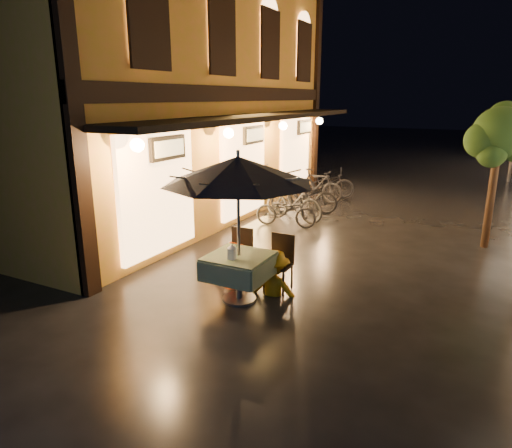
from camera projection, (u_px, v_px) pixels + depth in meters
The scene contains 15 objects.
ground at pixel (311, 303), 7.39m from camera, with size 90.00×90.00×0.00m, color black.
west_building at pixel (169, 78), 12.35m from camera, with size 5.90×11.40×7.40m.
street_tree at pixel (500, 137), 9.54m from camera, with size 1.43×1.20×3.15m.
cafe_table at pixel (239, 266), 7.36m from camera, with size 0.99×0.99×0.78m.
patio_umbrella at pixel (238, 170), 6.94m from camera, with size 2.38×2.38×2.46m.
cafe_chair_left at pixel (240, 252), 8.18m from camera, with size 0.42×0.42×0.97m.
cafe_chair_right at pixel (280, 259), 7.83m from camera, with size 0.42×0.42×0.97m.
table_lantern at pixel (232, 251), 7.09m from camera, with size 0.16×0.16×0.25m.
person_orange at pixel (233, 243), 7.98m from camera, with size 0.74×0.58×1.52m, color #F04902.
person_yellow at pixel (274, 252), 7.59m from camera, with size 0.95×0.55×1.47m, color orange.
bicycle_0 at pixel (286, 211), 11.67m from camera, with size 0.56×1.59×0.84m, color black.
bicycle_1 at pixel (294, 202), 12.18m from camera, with size 0.50×1.77×1.06m, color black.
bicycle_2 at pixel (304, 196), 12.97m from camera, with size 0.66×1.90×1.00m, color black.
bicycle_3 at pixel (316, 186), 14.40m from camera, with size 0.49×1.74×1.05m, color black.
bicycle_4 at pixel (325, 183), 14.99m from camera, with size 0.66×1.88×0.99m, color black.
Camera 1 is at (2.31, -6.43, 3.23)m, focal length 32.00 mm.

